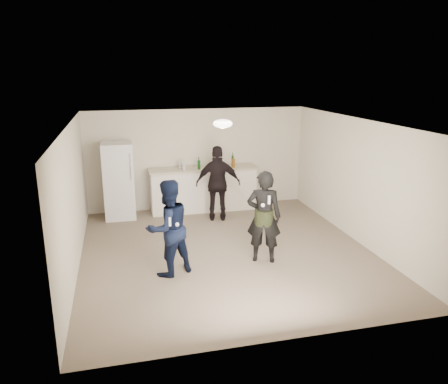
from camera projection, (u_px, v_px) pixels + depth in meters
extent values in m
plane|color=#6B5B4C|center=(226.00, 251.00, 8.52)|extent=(6.00, 6.00, 0.00)
plane|color=silver|center=(227.00, 123.00, 7.85)|extent=(6.00, 6.00, 0.00)
plane|color=beige|center=(198.00, 159.00, 10.99)|extent=(6.00, 0.00, 6.00)
plane|color=beige|center=(285.00, 252.00, 5.38)|extent=(6.00, 0.00, 6.00)
plane|color=beige|center=(73.00, 200.00, 7.56)|extent=(0.00, 6.00, 6.00)
plane|color=beige|center=(358.00, 181.00, 8.81)|extent=(0.00, 6.00, 6.00)
cube|color=white|center=(204.00, 190.00, 10.90)|extent=(2.60, 0.56, 1.05)
cube|color=#C4B198|center=(203.00, 169.00, 10.75)|extent=(2.68, 0.64, 0.04)
cube|color=white|center=(119.00, 181.00, 10.26)|extent=(0.70, 0.70, 1.80)
cylinder|color=silver|center=(130.00, 167.00, 9.87)|extent=(0.02, 0.02, 0.60)
ellipsoid|color=white|center=(223.00, 124.00, 8.14)|extent=(0.36, 0.36, 0.16)
cylinder|color=silver|center=(180.00, 166.00, 10.59)|extent=(0.08, 0.08, 0.17)
imported|color=#0E1A3D|center=(168.00, 228.00, 7.38)|extent=(1.01, 0.92, 1.68)
imported|color=black|center=(264.00, 217.00, 7.89)|extent=(0.73, 0.61, 1.71)
cylinder|color=#273317|center=(264.00, 217.00, 7.89)|extent=(0.34, 0.34, 0.28)
imported|color=black|center=(218.00, 184.00, 10.09)|extent=(1.10, 0.65, 1.76)
cube|color=silver|center=(170.00, 222.00, 7.06)|extent=(0.04, 0.04, 0.15)
sphere|color=silver|center=(177.00, 224.00, 7.14)|extent=(0.07, 0.07, 0.07)
cube|color=white|center=(269.00, 200.00, 7.55)|extent=(0.04, 0.04, 0.15)
sphere|color=white|center=(263.00, 205.00, 7.58)|extent=(0.07, 0.07, 0.07)
cylinder|color=#12401B|center=(233.00, 161.00, 10.88)|extent=(0.06, 0.06, 0.27)
cylinder|color=#8C5214|center=(234.00, 163.00, 10.75)|extent=(0.07, 0.07, 0.22)
cylinder|color=#144618|center=(199.00, 165.00, 10.54)|extent=(0.07, 0.07, 0.22)
cylinder|color=silver|center=(184.00, 167.00, 10.45)|extent=(0.07, 0.07, 0.19)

